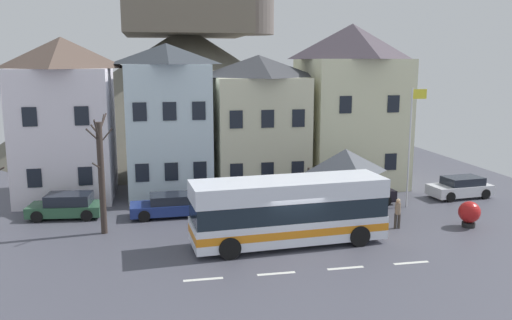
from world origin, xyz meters
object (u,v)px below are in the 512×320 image
Objects in this scene: bus_shelter at (345,161)px; parked_car_03 at (460,187)px; townhouse_00 at (66,118)px; harbour_buoy at (469,213)px; hilltop_castle at (187,80)px; pedestrian_00 at (398,212)px; townhouse_03 at (350,105)px; flagpole at (411,139)px; bare_tree_00 at (101,175)px; transit_bus at (289,212)px; public_bench at (319,195)px; parked_car_00 at (171,205)px; townhouse_02 at (258,123)px; parked_car_02 at (358,193)px; parked_car_01 at (67,206)px; pedestrian_01 at (369,208)px; townhouse_01 at (168,119)px.

bus_shelter is 0.91× the size of parked_car_03.
townhouse_00 reaches higher than harbour_buoy.
pedestrian_00 is at bearing -74.50° from hilltop_castle.
townhouse_03 reaches higher than flagpole.
pedestrian_00 is (-6.84, -5.12, 0.22)m from parked_car_03.
flagpole reaches higher than harbour_buoy.
bare_tree_00 reaches higher than pedestrian_00.
flagpole is 17.50m from bare_tree_00.
bare_tree_00 is at bearing 171.84° from harbour_buoy.
transit_bus is 6.49× the size of public_bench.
flagpole is (13.93, -0.88, 3.47)m from parked_car_00.
townhouse_02 is 7.82m from bus_shelter.
parked_car_03 is at bearing -179.71° from parked_car_00.
townhouse_02 is 13.68m from parked_car_03.
transit_bus is 8.58m from parked_car_02.
parked_car_02 reaches higher than parked_car_00.
public_bench is at bearing 57.18° from transit_bus.
harbour_buoy is (3.97, -5.43, 0.07)m from parked_car_02.
hilltop_castle is at bearing 103.71° from public_bench.
parked_car_02 reaches higher than harbour_buoy.
bare_tree_00 is (2.25, -3.28, 2.35)m from parked_car_01.
parked_car_00 is (-5.28, 5.76, -0.97)m from transit_bus.
transit_bus is at bearing -138.41° from parked_car_02.
hilltop_castle reaches higher than pedestrian_01.
hilltop_castle is at bearing 104.04° from parked_car_02.
townhouse_01 is 2.38× the size of parked_car_03.
transit_bus is at bearing -122.63° from townhouse_03.
townhouse_00 is 6.97× the size of public_bench.
transit_bus is 7.87m from parked_car_00.
bus_shelter is at bearing 118.16° from pedestrian_00.
townhouse_03 reaches higher than townhouse_01.
parked_car_00 is 11.27m from parked_car_02.
hilltop_castle reaches higher than townhouse_03.
bus_shelter is (9.59, -7.37, -1.82)m from townhouse_01.
townhouse_02 is 11.56m from transit_bus.
transit_bus is (-0.81, -11.16, -2.91)m from townhouse_02.
townhouse_01 reaches higher than parked_car_01.
parked_car_00 is at bearing -173.28° from public_bench.
parked_car_01 reaches higher than parked_car_03.
bus_shelter is at bearing -37.53° from townhouse_01.
harbour_buoy is (6.21, -6.17, 0.30)m from public_bench.
hilltop_castle is at bearing 77.66° from bare_tree_00.
townhouse_03 is at bearing -0.36° from townhouse_01.
parked_car_02 is at bearing -104.86° from townhouse_03.
townhouse_00 is at bearing 161.47° from flagpole.
transit_bus is at bearing -45.25° from townhouse_00.
townhouse_02 is 1.50× the size of bare_tree_00.
bus_shelter is at bearing -61.80° from townhouse_02.
pedestrian_00 is (17.71, -10.47, -4.16)m from townhouse_00.
bare_tree_00 is (-3.47, -2.42, 2.38)m from parked_car_00.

